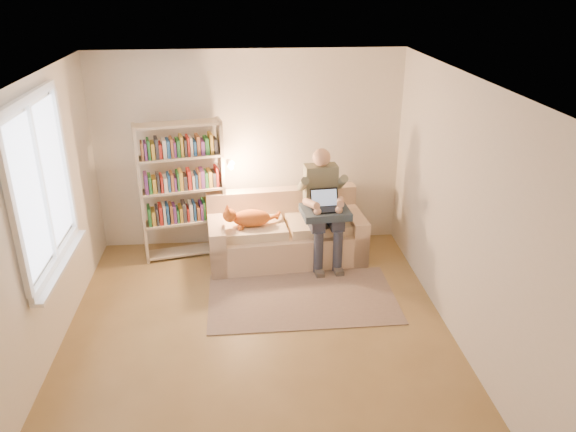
{
  "coord_description": "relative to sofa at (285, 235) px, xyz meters",
  "views": [
    {
      "loc": [
        -0.13,
        -4.86,
        3.45
      ],
      "look_at": [
        0.4,
        1.0,
        0.89
      ],
      "focal_mm": 35.0,
      "sensor_mm": 36.0,
      "label": 1
    }
  ],
  "objects": [
    {
      "name": "cat",
      "position": [
        -0.47,
        -0.17,
        0.34
      ],
      "size": [
        0.72,
        0.29,
        0.26
      ],
      "rotation": [
        0.0,
        0.0,
        0.08
      ],
      "color": "orange",
      "rests_on": "sofa"
    },
    {
      "name": "floor",
      "position": [
        -0.43,
        -1.72,
        -0.31
      ],
      "size": [
        4.5,
        4.5,
        0.0
      ],
      "primitive_type": "plane",
      "color": "olive",
      "rests_on": "ground"
    },
    {
      "name": "blanket",
      "position": [
        0.48,
        -0.26,
        0.42
      ],
      "size": [
        0.61,
        0.52,
        0.09
      ],
      "primitive_type": "cube",
      "rotation": [
        0.0,
        0.0,
        0.08
      ],
      "color": "#293848",
      "rests_on": "person"
    },
    {
      "name": "wall_back",
      "position": [
        -0.43,
        0.53,
        0.99
      ],
      "size": [
        4.0,
        0.02,
        2.6
      ],
      "primitive_type": "cube",
      "color": "silver",
      "rests_on": "floor"
    },
    {
      "name": "wall_right",
      "position": [
        1.57,
        -1.72,
        0.99
      ],
      "size": [
        0.02,
        4.5,
        2.6
      ],
      "primitive_type": "cube",
      "color": "silver",
      "rests_on": "floor"
    },
    {
      "name": "person",
      "position": [
        0.46,
        -0.12,
        0.51
      ],
      "size": [
        0.46,
        0.69,
        1.46
      ],
      "rotation": [
        0.0,
        0.0,
        0.08
      ],
      "color": "slate",
      "rests_on": "sofa"
    },
    {
      "name": "rug",
      "position": [
        0.1,
        -1.07,
        -0.3
      ],
      "size": [
        2.15,
        1.28,
        0.01
      ],
      "primitive_type": "cube",
      "rotation": [
        0.0,
        0.0,
        0.0
      ],
      "color": "gray",
      "rests_on": "floor"
    },
    {
      "name": "ceiling",
      "position": [
        -0.43,
        -1.72,
        2.29
      ],
      "size": [
        4.0,
        4.5,
        0.02
      ],
      "primitive_type": "cube",
      "color": "white",
      "rests_on": "wall_back"
    },
    {
      "name": "laptop",
      "position": [
        0.48,
        -0.25,
        0.53
      ],
      "size": [
        0.37,
        0.33,
        0.29
      ],
      "rotation": [
        0.0,
        0.0,
        0.08
      ],
      "color": "black",
      "rests_on": "blanket"
    },
    {
      "name": "sofa",
      "position": [
        0.0,
        0.0,
        0.0
      ],
      "size": [
        2.05,
        1.05,
        0.84
      ],
      "rotation": [
        0.0,
        0.0,
        0.08
      ],
      "color": "beige",
      "rests_on": "floor"
    },
    {
      "name": "window",
      "position": [
        -2.38,
        -1.52,
        1.07
      ],
      "size": [
        0.12,
        1.52,
        1.69
      ],
      "color": "white",
      "rests_on": "wall_left"
    },
    {
      "name": "wall_left",
      "position": [
        -2.43,
        -1.72,
        0.99
      ],
      "size": [
        0.02,
        4.5,
        2.6
      ],
      "primitive_type": "cube",
      "color": "silver",
      "rests_on": "floor"
    },
    {
      "name": "wall_front",
      "position": [
        -0.43,
        -3.97,
        0.99
      ],
      "size": [
        4.0,
        0.02,
        2.6
      ],
      "primitive_type": "cube",
      "color": "silver",
      "rests_on": "floor"
    },
    {
      "name": "bookshelf",
      "position": [
        -1.3,
        0.18,
        0.69
      ],
      "size": [
        1.23,
        0.49,
        1.8
      ],
      "rotation": [
        0.0,
        0.0,
        0.21
      ],
      "color": "#C4B394",
      "rests_on": "floor"
    }
  ]
}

